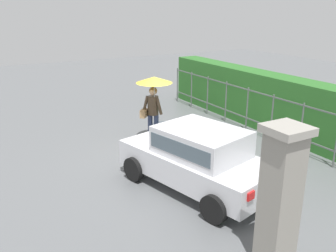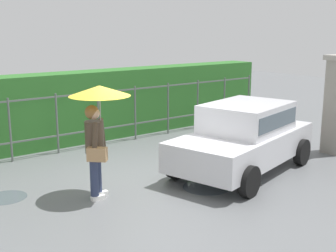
{
  "view_description": "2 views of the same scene",
  "coord_description": "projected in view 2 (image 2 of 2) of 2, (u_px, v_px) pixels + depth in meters",
  "views": [
    {
      "loc": [
        8.32,
        -4.89,
        4.04
      ],
      "look_at": [
        0.42,
        -0.45,
        1.03
      ],
      "focal_mm": 38.44,
      "sensor_mm": 36.0,
      "label": 1
    },
    {
      "loc": [
        -4.88,
        -6.88,
        3.05
      ],
      "look_at": [
        0.24,
        -0.26,
        1.19
      ],
      "focal_mm": 47.19,
      "sensor_mm": 36.0,
      "label": 2
    }
  ],
  "objects": [
    {
      "name": "hedge_row",
      "position": [
        84.0,
        106.0,
        12.1
      ],
      "size": [
        12.5,
        0.9,
        1.9
      ],
      "primitive_type": "cube",
      "color": "#2D6B28",
      "rests_on": "ground"
    },
    {
      "name": "pedestrian",
      "position": [
        98.0,
        114.0,
        7.8
      ],
      "size": [
        1.1,
        1.1,
        2.06
      ],
      "rotation": [
        0.0,
        0.0,
        -0.79
      ],
      "color": "#2D3856",
      "rests_on": "ground"
    },
    {
      "name": "car",
      "position": [
        244.0,
        135.0,
        9.49
      ],
      "size": [
        3.99,
        2.56,
        1.48
      ],
      "rotation": [
        0.0,
        0.0,
        3.39
      ],
      "color": "silver",
      "rests_on": "ground"
    },
    {
      "name": "puddle_far",
      "position": [
        6.0,
        197.0,
        8.11
      ],
      "size": [
        0.75,
        0.75,
        0.0
      ],
      "primitive_type": "cylinder",
      "color": "#4C545B",
      "rests_on": "ground"
    },
    {
      "name": "puddle_near",
      "position": [
        206.0,
        187.0,
        8.64
      ],
      "size": [
        0.93,
        0.93,
        0.0
      ],
      "primitive_type": "cylinder",
      "color": "#4C545B",
      "rests_on": "ground"
    },
    {
      "name": "ground_plane",
      "position": [
        151.0,
        183.0,
        8.89
      ],
      "size": [
        40.0,
        40.0,
        0.0
      ],
      "primitive_type": "plane",
      "color": "slate"
    },
    {
      "name": "fence_section",
      "position": [
        98.0,
        115.0,
        11.5
      ],
      "size": [
        11.55,
        0.05,
        1.5
      ],
      "color": "#59605B",
      "rests_on": "ground"
    }
  ]
}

